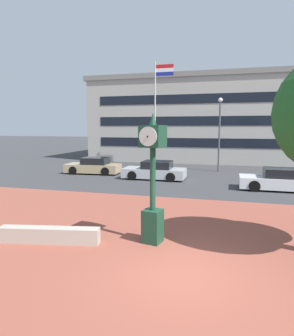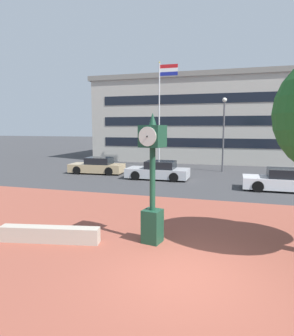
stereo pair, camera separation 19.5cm
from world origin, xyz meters
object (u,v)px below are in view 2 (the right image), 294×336
object	(u,v)px
street_clock	(152,181)
flagpole_primary	(161,105)
civic_building	(242,120)
street_lamp_post	(224,126)
car_street_distant	(158,171)
car_street_mid	(97,166)
car_street_near	(282,181)

from	to	relation	value
street_clock	flagpole_primary	distance (m)	19.37
civic_building	street_lamp_post	bearing A→B (deg)	-97.35
flagpole_primary	civic_building	bearing A→B (deg)	54.35
car_street_distant	street_lamp_post	size ratio (longest dim) A/B	0.73
car_street_mid	street_lamp_post	distance (m)	10.68
street_lamp_post	civic_building	bearing A→B (deg)	82.65
car_street_mid	flagpole_primary	world-z (taller)	flagpole_primary
car_street_mid	civic_building	world-z (taller)	civic_building
street_clock	car_street_distant	distance (m)	11.94
street_clock	flagpole_primary	size ratio (longest dim) A/B	0.43
car_street_mid	civic_building	distance (m)	19.86
car_street_near	civic_building	bearing A→B (deg)	6.31
car_street_mid	car_street_distant	world-z (taller)	same
car_street_distant	flagpole_primary	size ratio (longest dim) A/B	0.46
car_street_near	car_street_distant	world-z (taller)	same
street_clock	car_street_distant	xyz separation A→B (m)	(-2.76, 11.52, -1.43)
car_street_distant	civic_building	bearing A→B (deg)	-18.53
street_clock	car_street_mid	size ratio (longest dim) A/B	0.94
car_street_near	car_street_distant	bearing A→B (deg)	77.29
street_clock	street_lamp_post	distance (m)	16.65
car_street_near	street_lamp_post	bearing A→B (deg)	28.49
street_clock	car_street_distant	world-z (taller)	street_clock
street_clock	street_lamp_post	xyz separation A→B (m)	(1.43, 16.50, 1.71)
car_street_near	civic_building	xyz separation A→B (m)	(-2.09, 18.95, 3.93)
street_clock	civic_building	size ratio (longest dim) A/B	0.13
street_clock	car_street_distant	size ratio (longest dim) A/B	0.94
car_street_near	car_street_mid	distance (m)	13.44
car_street_mid	car_street_distant	xyz separation A→B (m)	(5.27, -1.14, 0.00)
flagpole_primary	car_street_near	bearing A→B (deg)	-43.09
car_street_mid	civic_building	xyz separation A→B (m)	(11.03, 16.03, 3.93)
car_street_near	car_street_mid	world-z (taller)	same
car_street_mid	flagpole_primary	bearing A→B (deg)	-35.80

